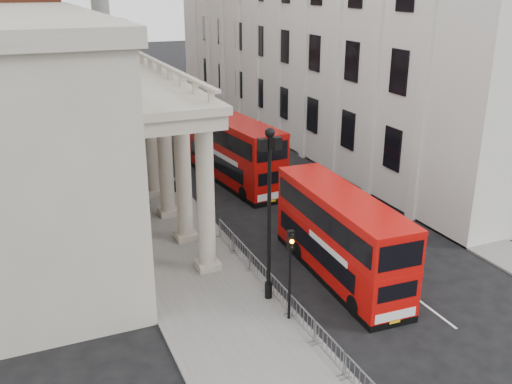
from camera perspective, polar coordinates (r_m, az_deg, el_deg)
ground at (r=25.06m, az=6.44°, el=-14.69°), size 260.00×260.00×0.00m
sidewalk_west at (r=50.33m, az=-13.63°, el=3.24°), size 6.00×140.00×0.12m
sidewalk_east at (r=55.26m, az=3.46°, el=5.29°), size 3.00×140.00×0.12m
kerb at (r=50.85m, az=-10.37°, el=3.67°), size 0.20×140.00×0.14m
portico_building at (r=36.64m, az=-22.61°, el=5.60°), size 9.00×28.00×12.00m
brick_building at (r=65.77m, az=-24.07°, el=15.72°), size 9.00×32.00×22.00m
west_building_far at (r=97.78m, az=-24.13°, el=16.08°), size 9.00×30.00×20.00m
east_building at (r=56.35m, az=5.19°, el=18.35°), size 8.00×55.00×25.00m
lamp_post_south at (r=25.63m, az=1.33°, el=-1.24°), size 1.05×0.44×8.32m
lamp_post_mid at (r=40.08m, az=-8.23°, el=6.50°), size 1.05×0.44×8.32m
lamp_post_north at (r=55.40m, az=-12.71°, el=10.02°), size 1.05×0.44×8.32m
traffic_light at (r=24.75m, az=3.45°, el=-6.68°), size 0.28×0.33×4.30m
crowd_barriers at (r=26.19m, az=3.40°, el=-11.15°), size 0.50×18.75×1.10m
bus_near at (r=29.18m, az=8.43°, el=-4.19°), size 2.93×10.45×4.47m
bus_far at (r=42.67m, az=-2.22°, el=4.26°), size 3.86×11.50×4.87m
pedestrian_a at (r=36.87m, az=-10.92°, el=-1.45°), size 0.60×0.43×1.54m
pedestrian_b at (r=40.45m, az=-12.49°, el=0.59°), size 1.04×0.91×1.79m
pedestrian_c at (r=43.97m, az=-11.95°, el=2.28°), size 1.03×0.80×1.87m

